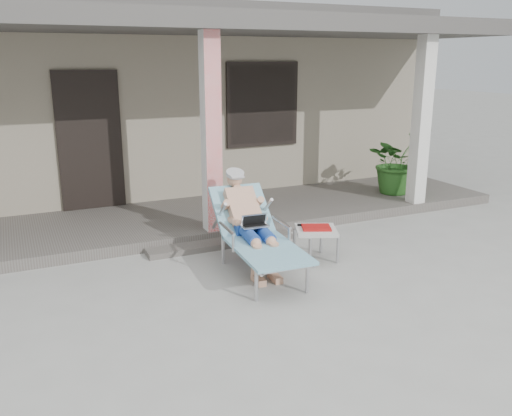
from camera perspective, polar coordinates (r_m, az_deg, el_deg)
name	(u,v)px	position (r m, az deg, el deg)	size (l,w,h in m)	color
ground	(286,301)	(5.67, 3.15, -9.72)	(60.00, 60.00, 0.00)	#9E9E99
house	(136,97)	(11.31, -12.47, 11.35)	(10.40, 5.40, 3.30)	gray
porch_deck	(194,218)	(8.25, -6.55, -1.09)	(10.00, 2.00, 0.15)	#605B56
porch_overhang	(189,30)	(7.87, -7.06, 18.11)	(10.00, 2.30, 2.85)	silver
porch_step	(221,243)	(7.23, -3.68, -3.75)	(2.00, 0.30, 0.07)	#605B56
lounger	(253,210)	(6.27, -0.33, -0.20)	(0.78, 1.83, 1.17)	#B7B7BC
side_table	(316,232)	(6.66, 6.34, -2.49)	(0.64, 0.64, 0.44)	beige
potted_palm	(396,161)	(9.65, 14.54, 4.79)	(1.00, 0.87, 1.11)	#26591E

